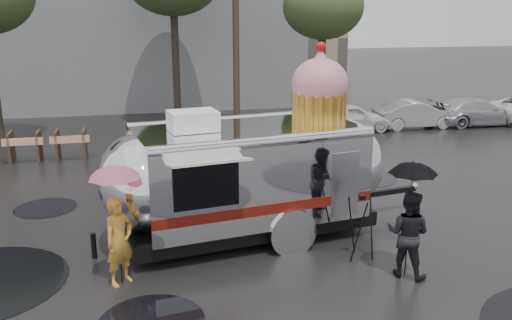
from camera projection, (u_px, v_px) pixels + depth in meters
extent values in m
plane|color=black|center=(241.00, 282.00, 10.26)|extent=(120.00, 120.00, 0.00)
cylinder|color=black|center=(365.00, 178.00, 16.59)|extent=(1.91, 1.91, 0.01)
cylinder|color=black|center=(46.00, 208.00, 14.08)|extent=(1.56, 1.56, 0.01)
cylinder|color=#473323|center=(236.00, 21.00, 22.75)|extent=(0.28, 0.28, 9.00)
cylinder|color=#382D26|center=(175.00, 48.00, 23.47)|extent=(0.32, 0.32, 6.75)
cylinder|color=#382D26|center=(321.00, 65.00, 23.01)|extent=(0.32, 0.32, 5.40)
ellipsoid|color=#2D3F1C|center=(323.00, 7.00, 22.37)|extent=(3.36, 3.36, 2.64)
cube|color=#473323|center=(11.00, 147.00, 18.29)|extent=(0.08, 0.80, 1.00)
cube|color=#473323|center=(39.00, 146.00, 18.48)|extent=(0.08, 0.80, 1.00)
cube|color=#E5590C|center=(22.00, 142.00, 17.96)|extent=(1.30, 0.04, 0.25)
cube|color=#473323|center=(58.00, 145.00, 18.60)|extent=(0.08, 0.80, 1.00)
cube|color=#473323|center=(85.00, 143.00, 18.79)|extent=(0.08, 0.80, 1.00)
cube|color=#E5590C|center=(70.00, 140.00, 18.27)|extent=(1.30, 0.04, 0.25)
imported|color=silver|center=(350.00, 115.00, 22.82)|extent=(4.00, 1.80, 1.40)
imported|color=#B2B2B7|center=(415.00, 112.00, 23.44)|extent=(4.00, 1.80, 1.40)
imported|color=#B2B2B7|center=(477.00, 109.00, 24.05)|extent=(4.20, 1.80, 1.44)
cube|color=silver|center=(247.00, 170.00, 12.05)|extent=(5.17, 3.25, 1.97)
ellipsoid|color=silver|center=(342.00, 159.00, 12.91)|extent=(2.02, 2.75, 1.97)
ellipsoid|color=silver|center=(138.00, 182.00, 11.20)|extent=(2.02, 2.75, 1.97)
cube|color=black|center=(247.00, 218.00, 12.36)|extent=(5.76, 3.03, 0.33)
cylinder|color=black|center=(290.00, 233.00, 11.54)|extent=(0.80, 0.36, 0.77)
cylinder|color=black|center=(252.00, 200.00, 13.57)|extent=(0.80, 0.36, 0.77)
cylinder|color=silver|center=(293.00, 233.00, 11.39)|extent=(1.06, 0.27, 1.05)
cube|color=black|center=(393.00, 191.00, 13.71)|extent=(1.32, 0.34, 0.13)
sphere|color=silver|center=(415.00, 186.00, 13.93)|extent=(0.20, 0.20, 0.18)
cylinder|color=black|center=(94.00, 246.00, 11.19)|extent=(0.13, 0.13, 0.55)
cube|color=#5A110B|center=(269.00, 209.00, 11.06)|extent=(4.77, 0.79, 0.22)
cube|color=#5A110B|center=(229.00, 176.00, 13.31)|extent=(4.77, 0.79, 0.22)
cube|color=black|center=(206.00, 187.00, 10.40)|extent=(1.30, 0.24, 0.88)
cube|color=#B4B2A9|center=(210.00, 163.00, 10.02)|extent=(1.60, 0.78, 0.16)
cube|color=silver|center=(345.00, 185.00, 11.58)|extent=(0.65, 0.13, 1.43)
cube|color=white|center=(193.00, 121.00, 11.30)|extent=(1.09, 0.86, 0.42)
cylinder|color=gold|center=(319.00, 107.00, 12.32)|extent=(1.31, 1.31, 0.66)
ellipsoid|color=#D38991|center=(320.00, 83.00, 12.18)|extent=(1.46, 1.46, 1.14)
cone|color=#D38991|center=(321.00, 58.00, 12.03)|extent=(0.63, 0.63, 0.44)
sphere|color=red|center=(321.00, 47.00, 11.96)|extent=(0.25, 0.25, 0.22)
imported|color=gold|center=(119.00, 242.00, 10.01)|extent=(0.72, 0.71, 1.69)
imported|color=pink|center=(115.00, 185.00, 9.71)|extent=(1.15, 1.15, 0.78)
cylinder|color=black|center=(119.00, 243.00, 10.01)|extent=(0.02, 0.02, 1.65)
imported|color=black|center=(408.00, 234.00, 10.32)|extent=(0.92, 0.90, 1.72)
imported|color=black|center=(412.00, 181.00, 10.03)|extent=(1.10, 1.10, 0.75)
cylinder|color=black|center=(408.00, 235.00, 10.33)|extent=(0.02, 0.02, 1.65)
cylinder|color=black|center=(371.00, 228.00, 11.12)|extent=(0.04, 0.31, 1.33)
cylinder|color=black|center=(352.00, 225.00, 11.25)|extent=(0.28, 0.17, 1.33)
cylinder|color=black|center=(359.00, 233.00, 10.86)|extent=(0.27, 0.18, 1.33)
cube|color=black|center=(362.00, 197.00, 10.90)|extent=(0.11, 0.10, 0.09)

